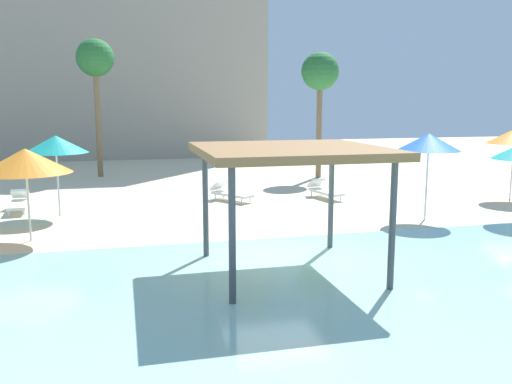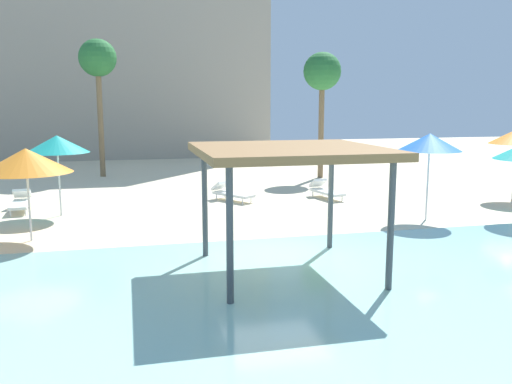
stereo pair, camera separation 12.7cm
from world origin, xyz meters
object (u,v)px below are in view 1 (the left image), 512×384
at_px(beach_umbrella_teal_2, 56,144).
at_px(lounge_chair_0, 19,202).
at_px(beach_umbrella_blue_5, 429,142).
at_px(palm_tree_1, 320,74).
at_px(beach_umbrella_orange_1, 25,161).
at_px(palm_tree_2, 95,62).
at_px(lounge_chair_2, 324,190).
at_px(shade_pavilion, 290,155).
at_px(lounge_chair_3, 229,192).

relative_size(beach_umbrella_teal_2, lounge_chair_0, 1.43).
xyz_separation_m(beach_umbrella_blue_5, palm_tree_1, (0.13, 10.41, 2.66)).
xyz_separation_m(beach_umbrella_teal_2, beach_umbrella_blue_5, (11.85, -3.55, 0.11)).
distance_m(beach_umbrella_blue_5, palm_tree_1, 10.75).
bearing_deg(beach_umbrella_orange_1, palm_tree_2, 83.85).
distance_m(lounge_chair_2, palm_tree_1, 7.80).
relative_size(beach_umbrella_teal_2, beach_umbrella_blue_5, 0.96).
bearing_deg(lounge_chair_0, beach_umbrella_teal_2, 47.73).
bearing_deg(lounge_chair_2, palm_tree_1, 150.26).
relative_size(shade_pavilion, beach_umbrella_teal_2, 1.46).
bearing_deg(beach_umbrella_blue_5, lounge_chair_3, 138.40).
xyz_separation_m(beach_umbrella_orange_1, beach_umbrella_teal_2, (0.43, 3.39, 0.19)).
height_order(shade_pavilion, palm_tree_1, palm_tree_1).
bearing_deg(lounge_chair_3, shade_pavilion, -37.50).
distance_m(beach_umbrella_teal_2, beach_umbrella_blue_5, 12.37).
height_order(beach_umbrella_orange_1, beach_umbrella_blue_5, beach_umbrella_blue_5).
bearing_deg(lounge_chair_2, beach_umbrella_blue_5, 9.68).
distance_m(beach_umbrella_orange_1, palm_tree_1, 16.36).
xyz_separation_m(lounge_chair_2, palm_tree_2, (-9.05, 8.80, 5.56)).
bearing_deg(palm_tree_1, lounge_chair_3, -136.85).
height_order(lounge_chair_2, lounge_chair_3, same).
height_order(beach_umbrella_teal_2, palm_tree_1, palm_tree_1).
distance_m(palm_tree_1, palm_tree_2, 11.41).
distance_m(lounge_chair_2, palm_tree_2, 13.79).
bearing_deg(palm_tree_2, shade_pavilion, -74.94).
bearing_deg(beach_umbrella_orange_1, beach_umbrella_teal_2, 82.84).
relative_size(beach_umbrella_teal_2, lounge_chair_2, 1.39).
xyz_separation_m(lounge_chair_0, palm_tree_2, (2.50, 8.71, 5.56)).
xyz_separation_m(shade_pavilion, beach_umbrella_teal_2, (-5.78, 7.82, -0.24)).
height_order(lounge_chair_2, palm_tree_1, palm_tree_1).
height_order(lounge_chair_0, lounge_chair_2, same).
height_order(beach_umbrella_orange_1, lounge_chair_0, beach_umbrella_orange_1).
xyz_separation_m(palm_tree_1, palm_tree_2, (-10.97, 3.05, 0.65)).
xyz_separation_m(beach_umbrella_blue_5, lounge_chair_3, (-5.64, 5.00, -2.24)).
bearing_deg(shade_pavilion, lounge_chair_3, 87.33).
xyz_separation_m(beach_umbrella_blue_5, lounge_chair_0, (-13.34, 4.75, -2.24)).
distance_m(beach_umbrella_blue_5, lounge_chair_2, 5.48).
bearing_deg(beach_umbrella_teal_2, lounge_chair_2, 6.32).
bearing_deg(beach_umbrella_blue_5, beach_umbrella_teal_2, 163.31).
bearing_deg(beach_umbrella_teal_2, lounge_chair_0, 141.32).
relative_size(beach_umbrella_orange_1, palm_tree_2, 0.37).
relative_size(lounge_chair_0, lounge_chair_3, 1.02).
relative_size(lounge_chair_0, lounge_chair_2, 0.98).
xyz_separation_m(beach_umbrella_orange_1, palm_tree_2, (1.43, 13.30, 3.62)).
height_order(shade_pavilion, palm_tree_2, palm_tree_2).
bearing_deg(lounge_chair_3, beach_umbrella_blue_5, 13.58).
bearing_deg(beach_umbrella_orange_1, palm_tree_1, 39.56).
bearing_deg(shade_pavilion, beach_umbrella_teal_2, 126.44).
distance_m(shade_pavilion, beach_umbrella_blue_5, 7.42).
bearing_deg(palm_tree_1, lounge_chair_0, -157.21).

